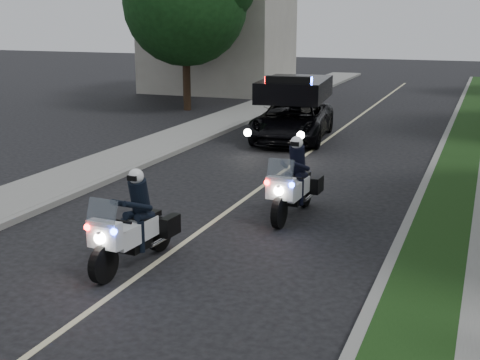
{
  "coord_description": "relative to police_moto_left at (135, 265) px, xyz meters",
  "views": [
    {
      "loc": [
        5.53,
        -10.12,
        4.47
      ],
      "look_at": [
        0.6,
        2.48,
        1.0
      ],
      "focal_mm": 48.02,
      "sensor_mm": 36.0,
      "label": 1
    }
  ],
  "objects": [
    {
      "name": "bicycle",
      "position": [
        -2.44,
        16.63,
        0.0
      ],
      "size": [
        0.78,
        1.91,
        0.97
      ],
      "primitive_type": "imported",
      "rotation": [
        0.0,
        0.0,
        -0.07
      ],
      "color": "black",
      "rests_on": "ground"
    },
    {
      "name": "police_moto_left",
      "position": [
        0.0,
        0.0,
        0.0
      ],
      "size": [
        0.91,
        2.18,
        1.81
      ],
      "primitive_type": null,
      "rotation": [
        0.0,
        0.0,
        -0.08
      ],
      "color": "silver",
      "rests_on": "ground"
    },
    {
      "name": "curb_left",
      "position": [
        -3.77,
        10.49,
        0.07
      ],
      "size": [
        0.2,
        60.0,
        0.15
      ],
      "primitive_type": "cube",
      "color": "gray",
      "rests_on": "ground"
    },
    {
      "name": "curb_right",
      "position": [
        4.43,
        10.49,
        0.07
      ],
      "size": [
        0.2,
        60.0,
        0.15
      ],
      "primitive_type": "cube",
      "color": "gray",
      "rests_on": "ground"
    },
    {
      "name": "grass_verge",
      "position": [
        5.13,
        10.49,
        0.08
      ],
      "size": [
        1.2,
        60.0,
        0.16
      ],
      "primitive_type": "cube",
      "color": "#193814",
      "rests_on": "ground"
    },
    {
      "name": "cyclist",
      "position": [
        -2.44,
        16.63,
        0.0
      ],
      "size": [
        0.68,
        0.49,
        1.77
      ],
      "primitive_type": "imported",
      "rotation": [
        0.0,
        0.0,
        3.25
      ],
      "color": "black",
      "rests_on": "ground"
    },
    {
      "name": "tree_left_far",
      "position": [
        -9.57,
        21.82,
        0.0
      ],
      "size": [
        7.36,
        7.36,
        10.58
      ],
      "primitive_type": null,
      "rotation": [
        0.0,
        0.0,
        0.18
      ],
      "color": "black",
      "rests_on": "ground"
    },
    {
      "name": "lane_marking",
      "position": [
        0.33,
        10.49,
        0.0
      ],
      "size": [
        0.12,
        50.0,
        0.01
      ],
      "primitive_type": "cube",
      "color": "#BFB78C",
      "rests_on": "ground"
    },
    {
      "name": "tree_left_near",
      "position": [
        -7.9,
        18.48,
        0.0
      ],
      "size": [
        7.37,
        7.37,
        9.79
      ],
      "primitive_type": null,
      "rotation": [
        0.0,
        0.0,
        -0.3
      ],
      "color": "#143E16",
      "rests_on": "ground"
    },
    {
      "name": "sidewalk_left",
      "position": [
        -4.87,
        10.49,
        0.08
      ],
      "size": [
        2.0,
        60.0,
        0.16
      ],
      "primitive_type": "cube",
      "color": "gray",
      "rests_on": "ground"
    },
    {
      "name": "ground",
      "position": [
        0.33,
        0.49,
        0.0
      ],
      "size": [
        120.0,
        120.0,
        0.0
      ],
      "primitive_type": "plane",
      "color": "black",
      "rests_on": "ground"
    },
    {
      "name": "police_moto_right",
      "position": [
        1.86,
        3.93,
        0.0
      ],
      "size": [
        0.84,
        2.2,
        1.85
      ],
      "primitive_type": null,
      "rotation": [
        0.0,
        0.0,
        -0.04
      ],
      "color": "white",
      "rests_on": "ground"
    },
    {
      "name": "building_far",
      "position": [
        -9.67,
        26.49,
        3.5
      ],
      "size": [
        8.0,
        6.0,
        7.0
      ],
      "primitive_type": "cube",
      "color": "#A8A396",
      "rests_on": "ground"
    },
    {
      "name": "police_suv",
      "position": [
        -0.88,
        12.93,
        0.0
      ],
      "size": [
        3.07,
        5.61,
        2.61
      ],
      "primitive_type": "imported",
      "rotation": [
        0.0,
        0.0,
        0.11
      ],
      "color": "black",
      "rests_on": "ground"
    }
  ]
}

